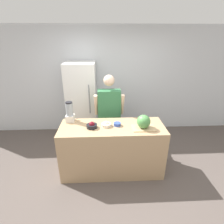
{
  "coord_description": "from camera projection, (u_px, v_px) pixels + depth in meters",
  "views": [
    {
      "loc": [
        -0.12,
        -2.31,
        2.31
      ],
      "look_at": [
        0.0,
        0.37,
        1.17
      ],
      "focal_mm": 28.0,
      "sensor_mm": 36.0,
      "label": 1
    }
  ],
  "objects": [
    {
      "name": "person",
      "position": [
        109.0,
        114.0,
        3.62
      ],
      "size": [
        0.6,
        0.27,
        1.66
      ],
      "color": "#4C608C",
      "rests_on": "ground_plane"
    },
    {
      "name": "blender",
      "position": [
        70.0,
        113.0,
        3.1
      ],
      "size": [
        0.15,
        0.15,
        0.37
      ],
      "color": "silver",
      "rests_on": "counter_island"
    },
    {
      "name": "counter_island",
      "position": [
        112.0,
        149.0,
        3.17
      ],
      "size": [
        1.8,
        0.67,
        0.92
      ],
      "color": "tan",
      "rests_on": "ground_plane"
    },
    {
      "name": "bowl_small_blue",
      "position": [
        117.0,
        124.0,
        2.99
      ],
      "size": [
        0.12,
        0.12,
        0.05
      ],
      "color": "#334C9E",
      "rests_on": "counter_island"
    },
    {
      "name": "ground_plane",
      "position": [
        113.0,
        182.0,
        3.04
      ],
      "size": [
        14.0,
        14.0,
        0.0
      ],
      "primitive_type": "plane",
      "color": "#564C47"
    },
    {
      "name": "bowl_cherries",
      "position": [
        92.0,
        126.0,
        2.92
      ],
      "size": [
        0.18,
        0.18,
        0.11
      ],
      "color": "black",
      "rests_on": "counter_island"
    },
    {
      "name": "cutting_board",
      "position": [
        144.0,
        128.0,
        2.91
      ],
      "size": [
        0.38,
        0.25,
        0.01
      ],
      "color": "tan",
      "rests_on": "counter_island"
    },
    {
      "name": "bowl_cream",
      "position": [
        106.0,
        124.0,
        2.97
      ],
      "size": [
        0.17,
        0.17,
        0.09
      ],
      "color": "beige",
      "rests_on": "counter_island"
    },
    {
      "name": "watermelon",
      "position": [
        144.0,
        122.0,
        2.87
      ],
      "size": [
        0.22,
        0.22,
        0.22
      ],
      "color": "#4C8C47",
      "rests_on": "cutting_board"
    },
    {
      "name": "wall_back",
      "position": [
        109.0,
        82.0,
        4.37
      ],
      "size": [
        8.0,
        0.06,
        2.6
      ],
      "color": "silver",
      "rests_on": "ground_plane"
    },
    {
      "name": "refrigerator",
      "position": [
        82.0,
        102.0,
        4.13
      ],
      "size": [
        0.66,
        0.72,
        1.82
      ],
      "color": "white",
      "rests_on": "ground_plane"
    }
  ]
}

